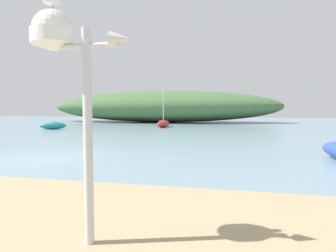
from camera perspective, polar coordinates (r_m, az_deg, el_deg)
The scene contains 5 objects.
ground_plane at distance 12.01m, azimuth -24.85°, elevation -6.29°, with size 120.00×120.00×0.00m, color #7A99A8.
distant_hill at distance 42.54m, azimuth -1.38°, elevation 4.16°, with size 36.56×11.33×4.92m, color #476B3D.
mast_structure at distance 3.87m, azimuth -21.64°, elevation 14.94°, with size 1.35×0.57×3.07m.
sailboat_mid_channel at distance 30.04m, azimuth -1.01°, elevation 0.50°, with size 1.33×3.35×4.22m.
sailboat_east_reach at distance 29.43m, azimuth -23.29°, elevation 0.07°, with size 2.61×2.02×2.62m.
Camera 1 is at (7.12, -9.47, 1.98)m, focal length 28.61 mm.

